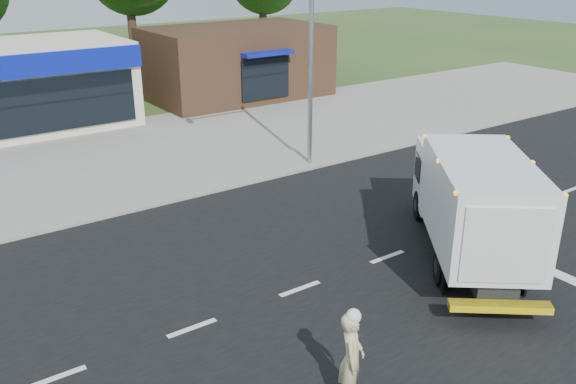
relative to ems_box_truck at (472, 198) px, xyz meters
name	(u,v)px	position (x,y,z in m)	size (l,w,h in m)	color
ground	(387,257)	(-1.75, 1.26, -1.79)	(120.00, 120.00, 0.00)	#385123
road_asphalt	(387,257)	(-1.75, 1.26, -1.79)	(60.00, 14.00, 0.02)	black
sidewalk	(237,174)	(-1.75, 9.46, -1.73)	(60.00, 2.40, 0.12)	gray
parking_apron	(172,139)	(-1.75, 15.26, -1.78)	(60.00, 9.00, 0.02)	gray
lane_markings	(458,262)	(-0.40, -0.09, -1.78)	(55.20, 7.00, 0.01)	silver
ems_box_truck	(472,198)	(0.00, 0.00, 0.00)	(6.03, 6.85, 3.11)	black
emergency_worker	(352,358)	(-6.39, -2.59, -0.81)	(0.81, 0.81, 2.01)	#C7B684
brown_storefront	(237,62)	(5.25, 21.25, 0.21)	(10.00, 6.70, 4.00)	#382316
traffic_signal_pole	(297,40)	(0.60, 8.86, 3.13)	(3.51, 0.25, 8.00)	gray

